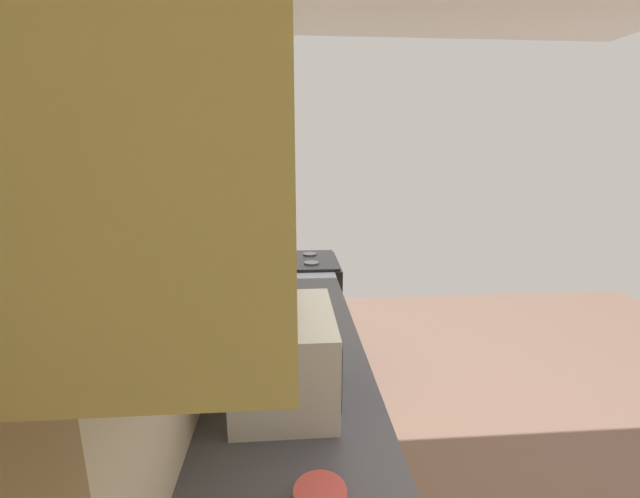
# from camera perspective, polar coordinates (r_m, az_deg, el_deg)

# --- Properties ---
(wall_back) EXTENTS (3.78, 0.12, 2.60)m
(wall_back) POSITION_cam_1_polar(r_m,az_deg,el_deg) (1.67, -16.57, -1.07)
(wall_back) COLOR beige
(wall_back) RESTS_ON ground_plane
(upper_cabinets) EXTENTS (1.78, 0.30, 0.60)m
(upper_cabinets) POSITION_cam_1_polar(r_m,az_deg,el_deg) (1.22, -11.69, 16.74)
(upper_cabinets) COLOR #DDC569
(oven_range) EXTENTS (0.59, 0.67, 1.07)m
(oven_range) POSITION_cam_1_polar(r_m,az_deg,el_deg) (3.21, -3.46, -9.25)
(oven_range) COLOR black
(oven_range) RESTS_ON ground_plane
(microwave) EXTENTS (0.45, 0.34, 0.30)m
(microwave) POSITION_cam_1_polar(r_m,az_deg,el_deg) (1.40, -4.91, -14.67)
(microwave) COLOR white
(microwave) RESTS_ON counter_run
(bowl) EXTENTS (0.13, 0.13, 0.04)m
(bowl) POSITION_cam_1_polar(r_m,az_deg,el_deg) (1.11, 0.02, -31.71)
(bowl) COLOR #D84C47
(bowl) RESTS_ON counter_run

